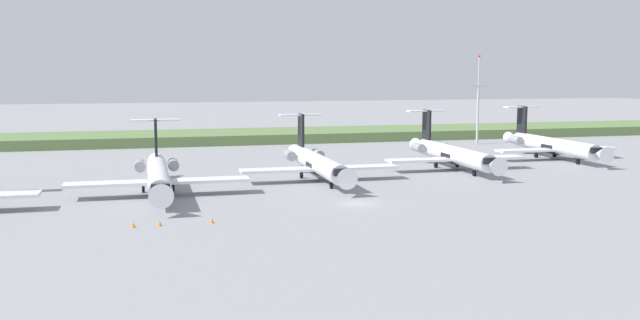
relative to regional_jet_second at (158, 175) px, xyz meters
The scene contains 10 objects.
ground_plane 28.99m from the regional_jet_second, 37.72° to the left, with size 500.00×500.00×0.00m, color gray.
grass_berm 69.32m from the regional_jet_second, 70.76° to the left, with size 320.00×20.00×2.14m, color #597542.
regional_jet_second is the anchor object (origin of this frame).
regional_jet_third 23.57m from the regional_jet_second, 16.38° to the left, with size 22.81×31.00×9.00m.
regional_jet_fourth 47.95m from the regional_jet_second, 14.64° to the left, with size 22.81×31.00×9.00m.
regional_jet_fifth 72.47m from the regional_jet_second, 16.06° to the left, with size 22.81×31.00×9.00m.
antenna_mast 82.64m from the regional_jet_second, 34.12° to the left, with size 4.40×0.50×19.17m.
safety_cone_front_marker 19.27m from the regional_jet_second, 98.71° to the right, with size 0.44×0.44×0.55m, color orange.
safety_cone_mid_marker 19.09m from the regional_jet_second, 90.86° to the right, with size 0.44×0.44×0.55m, color orange.
safety_cone_rear_marker 19.65m from the regional_jet_second, 75.11° to the right, with size 0.44×0.44×0.55m, color orange.
Camera 1 is at (-24.24, -77.55, 15.66)m, focal length 38.82 mm.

